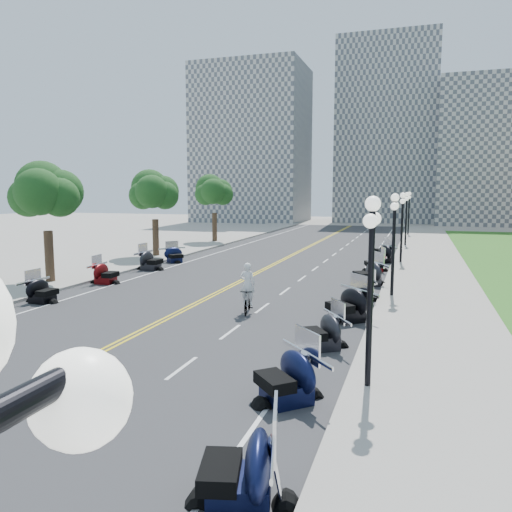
% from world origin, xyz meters
% --- Properties ---
extents(ground, '(160.00, 160.00, 0.00)m').
position_xyz_m(ground, '(0.00, 0.00, 0.00)').
color(ground, gray).
extents(road, '(16.00, 90.00, 0.01)m').
position_xyz_m(road, '(0.00, 10.00, 0.00)').
color(road, '#333335').
rests_on(road, ground).
extents(centerline_yellow_a, '(0.12, 90.00, 0.00)m').
position_xyz_m(centerline_yellow_a, '(-0.12, 10.00, 0.01)').
color(centerline_yellow_a, yellow).
rests_on(centerline_yellow_a, road).
extents(centerline_yellow_b, '(0.12, 90.00, 0.00)m').
position_xyz_m(centerline_yellow_b, '(0.12, 10.00, 0.01)').
color(centerline_yellow_b, yellow).
rests_on(centerline_yellow_b, road).
extents(edge_line_north, '(0.12, 90.00, 0.00)m').
position_xyz_m(edge_line_north, '(6.40, 10.00, 0.01)').
color(edge_line_north, white).
rests_on(edge_line_north, road).
extents(edge_line_south, '(0.12, 90.00, 0.00)m').
position_xyz_m(edge_line_south, '(-6.40, 10.00, 0.01)').
color(edge_line_south, white).
rests_on(edge_line_south, road).
extents(lane_dash_3, '(0.12, 2.00, 0.00)m').
position_xyz_m(lane_dash_3, '(3.20, -12.00, 0.01)').
color(lane_dash_3, white).
rests_on(lane_dash_3, road).
extents(lane_dash_4, '(0.12, 2.00, 0.00)m').
position_xyz_m(lane_dash_4, '(3.20, -8.00, 0.01)').
color(lane_dash_4, white).
rests_on(lane_dash_4, road).
extents(lane_dash_5, '(0.12, 2.00, 0.00)m').
position_xyz_m(lane_dash_5, '(3.20, -4.00, 0.01)').
color(lane_dash_5, white).
rests_on(lane_dash_5, road).
extents(lane_dash_6, '(0.12, 2.00, 0.00)m').
position_xyz_m(lane_dash_6, '(3.20, 0.00, 0.01)').
color(lane_dash_6, white).
rests_on(lane_dash_6, road).
extents(lane_dash_7, '(0.12, 2.00, 0.00)m').
position_xyz_m(lane_dash_7, '(3.20, 4.00, 0.01)').
color(lane_dash_7, white).
rests_on(lane_dash_7, road).
extents(lane_dash_8, '(0.12, 2.00, 0.00)m').
position_xyz_m(lane_dash_8, '(3.20, 8.00, 0.01)').
color(lane_dash_8, white).
rests_on(lane_dash_8, road).
extents(lane_dash_9, '(0.12, 2.00, 0.00)m').
position_xyz_m(lane_dash_9, '(3.20, 12.00, 0.01)').
color(lane_dash_9, white).
rests_on(lane_dash_9, road).
extents(lane_dash_10, '(0.12, 2.00, 0.00)m').
position_xyz_m(lane_dash_10, '(3.20, 16.00, 0.01)').
color(lane_dash_10, white).
rests_on(lane_dash_10, road).
extents(lane_dash_11, '(0.12, 2.00, 0.00)m').
position_xyz_m(lane_dash_11, '(3.20, 20.00, 0.01)').
color(lane_dash_11, white).
rests_on(lane_dash_11, road).
extents(lane_dash_12, '(0.12, 2.00, 0.00)m').
position_xyz_m(lane_dash_12, '(3.20, 24.00, 0.01)').
color(lane_dash_12, white).
rests_on(lane_dash_12, road).
extents(lane_dash_13, '(0.12, 2.00, 0.00)m').
position_xyz_m(lane_dash_13, '(3.20, 28.00, 0.01)').
color(lane_dash_13, white).
rests_on(lane_dash_13, road).
extents(lane_dash_14, '(0.12, 2.00, 0.00)m').
position_xyz_m(lane_dash_14, '(3.20, 32.00, 0.01)').
color(lane_dash_14, white).
rests_on(lane_dash_14, road).
extents(lane_dash_15, '(0.12, 2.00, 0.00)m').
position_xyz_m(lane_dash_15, '(3.20, 36.00, 0.01)').
color(lane_dash_15, white).
rests_on(lane_dash_15, road).
extents(lane_dash_16, '(0.12, 2.00, 0.00)m').
position_xyz_m(lane_dash_16, '(3.20, 40.00, 0.01)').
color(lane_dash_16, white).
rests_on(lane_dash_16, road).
extents(lane_dash_17, '(0.12, 2.00, 0.00)m').
position_xyz_m(lane_dash_17, '(3.20, 44.00, 0.01)').
color(lane_dash_17, white).
rests_on(lane_dash_17, road).
extents(lane_dash_18, '(0.12, 2.00, 0.00)m').
position_xyz_m(lane_dash_18, '(3.20, 48.00, 0.01)').
color(lane_dash_18, white).
rests_on(lane_dash_18, road).
extents(lane_dash_19, '(0.12, 2.00, 0.00)m').
position_xyz_m(lane_dash_19, '(3.20, 52.00, 0.01)').
color(lane_dash_19, white).
rests_on(lane_dash_19, road).
extents(sidewalk_north, '(5.00, 90.00, 0.15)m').
position_xyz_m(sidewalk_north, '(10.50, 10.00, 0.07)').
color(sidewalk_north, '#9E9991').
rests_on(sidewalk_north, ground).
extents(sidewalk_south, '(5.00, 90.00, 0.15)m').
position_xyz_m(sidewalk_south, '(-10.50, 10.00, 0.07)').
color(sidewalk_south, '#9E9991').
rests_on(sidewalk_south, ground).
extents(distant_block_a, '(18.00, 14.00, 26.00)m').
position_xyz_m(distant_block_a, '(-18.00, 62.00, 13.00)').
color(distant_block_a, gray).
rests_on(distant_block_a, ground).
extents(distant_block_b, '(16.00, 12.00, 30.00)m').
position_xyz_m(distant_block_b, '(4.00, 68.00, 15.00)').
color(distant_block_b, gray).
rests_on(distant_block_b, ground).
extents(distant_block_c, '(20.00, 14.00, 22.00)m').
position_xyz_m(distant_block_c, '(22.00, 65.00, 11.00)').
color(distant_block_c, gray).
rests_on(distant_block_c, ground).
extents(street_lamp_1, '(0.50, 1.20, 4.90)m').
position_xyz_m(street_lamp_1, '(8.60, -8.00, 2.60)').
color(street_lamp_1, black).
rests_on(street_lamp_1, sidewalk_north).
extents(street_lamp_2, '(0.50, 1.20, 4.90)m').
position_xyz_m(street_lamp_2, '(8.60, 4.00, 2.60)').
color(street_lamp_2, black).
rests_on(street_lamp_2, sidewalk_north).
extents(street_lamp_3, '(0.50, 1.20, 4.90)m').
position_xyz_m(street_lamp_3, '(8.60, 16.00, 2.60)').
color(street_lamp_3, black).
rests_on(street_lamp_3, sidewalk_north).
extents(street_lamp_4, '(0.50, 1.20, 4.90)m').
position_xyz_m(street_lamp_4, '(8.60, 28.00, 2.60)').
color(street_lamp_4, black).
rests_on(street_lamp_4, sidewalk_north).
extents(street_lamp_5, '(0.50, 1.20, 4.90)m').
position_xyz_m(street_lamp_5, '(8.60, 40.00, 2.60)').
color(street_lamp_5, black).
rests_on(street_lamp_5, sidewalk_north).
extents(tree_2, '(4.80, 4.80, 9.20)m').
position_xyz_m(tree_2, '(-10.00, 2.00, 4.75)').
color(tree_2, '#235619').
rests_on(tree_2, sidewalk_south).
extents(tree_3, '(4.80, 4.80, 9.20)m').
position_xyz_m(tree_3, '(-10.00, 14.00, 4.75)').
color(tree_3, '#235619').
rests_on(tree_3, sidewalk_south).
extents(tree_4, '(4.80, 4.80, 9.20)m').
position_xyz_m(tree_4, '(-10.00, 26.00, 4.75)').
color(tree_4, '#235619').
rests_on(tree_4, sidewalk_south).
extents(motorcycle_n_2, '(2.50, 2.50, 1.44)m').
position_xyz_m(motorcycle_n_2, '(7.04, -13.55, 0.72)').
color(motorcycle_n_2, black).
rests_on(motorcycle_n_2, road).
extents(motorcycle_n_3, '(2.91, 2.91, 1.44)m').
position_xyz_m(motorcycle_n_3, '(6.74, -9.34, 0.72)').
color(motorcycle_n_3, black).
rests_on(motorcycle_n_3, road).
extents(motorcycle_n_4, '(2.58, 2.58, 1.30)m').
position_xyz_m(motorcycle_n_4, '(6.82, -4.86, 0.65)').
color(motorcycle_n_4, black).
rests_on(motorcycle_n_4, road).
extents(motorcycle_n_5, '(3.05, 3.05, 1.51)m').
position_xyz_m(motorcycle_n_5, '(7.11, -1.07, 0.76)').
color(motorcycle_n_5, black).
rests_on(motorcycle_n_5, road).
extents(motorcycle_n_6, '(2.27, 2.27, 1.29)m').
position_xyz_m(motorcycle_n_6, '(7.26, 2.89, 0.64)').
color(motorcycle_n_6, black).
rests_on(motorcycle_n_6, road).
extents(motorcycle_n_7, '(2.97, 2.97, 1.51)m').
position_xyz_m(motorcycle_n_7, '(7.17, 6.96, 0.75)').
color(motorcycle_n_7, black).
rests_on(motorcycle_n_7, road).
extents(motorcycle_n_8, '(2.32, 2.32, 1.30)m').
position_xyz_m(motorcycle_n_8, '(7.10, 12.13, 0.65)').
color(motorcycle_n_8, '#590A0C').
rests_on(motorcycle_n_8, road).
extents(motorcycle_n_9, '(2.94, 2.94, 1.48)m').
position_xyz_m(motorcycle_n_9, '(7.20, 16.35, 0.74)').
color(motorcycle_n_9, black).
rests_on(motorcycle_n_9, road).
extents(motorcycle_n_10, '(2.49, 2.49, 1.28)m').
position_xyz_m(motorcycle_n_10, '(7.15, 19.64, 0.64)').
color(motorcycle_n_10, black).
rests_on(motorcycle_n_10, road).
extents(motorcycle_s_5, '(1.85, 1.85, 1.26)m').
position_xyz_m(motorcycle_s_5, '(-6.98, -2.10, 0.63)').
color(motorcycle_s_5, black).
rests_on(motorcycle_s_5, road).
extents(motorcycle_s_6, '(2.03, 2.03, 1.31)m').
position_xyz_m(motorcycle_s_6, '(-7.03, 2.99, 0.66)').
color(motorcycle_s_6, '#590A0C').
rests_on(motorcycle_s_6, road).
extents(motorcycle_s_7, '(2.05, 2.05, 1.43)m').
position_xyz_m(motorcycle_s_7, '(-7.08, 8.10, 0.72)').
color(motorcycle_s_7, black).
rests_on(motorcycle_s_7, road).
extents(motorcycle_s_8, '(2.51, 2.51, 1.25)m').
position_xyz_m(motorcycle_s_8, '(-7.21, 11.75, 0.62)').
color(motorcycle_s_8, black).
rests_on(motorcycle_s_8, road).
extents(bicycle, '(0.85, 1.88, 1.09)m').
position_xyz_m(bicycle, '(2.87, -1.06, 0.54)').
color(bicycle, '#A51414').
rests_on(bicycle, road).
extents(cyclist_rider, '(0.67, 0.44, 1.85)m').
position_xyz_m(cyclist_rider, '(2.87, -1.06, 2.01)').
color(cyclist_rider, silver).
rests_on(cyclist_rider, bicycle).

